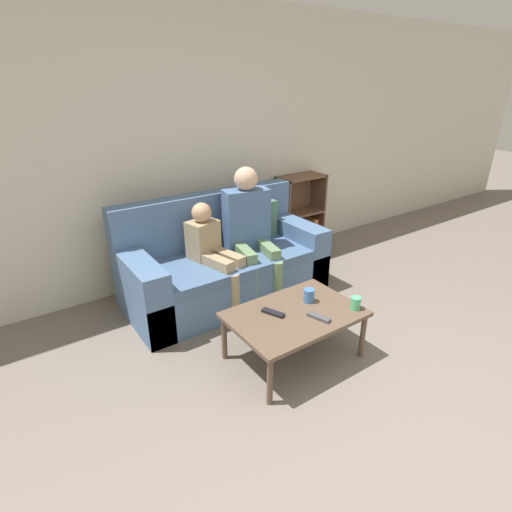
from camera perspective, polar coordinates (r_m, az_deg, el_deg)
The scene contains 11 objects.
ground_plane at distance 2.66m, azimuth 25.11°, elevation -25.04°, with size 22.00×22.00×0.00m, color #70665B.
wall_back at distance 4.02m, azimuth -9.48°, elevation 14.90°, with size 12.00×0.06×2.60m.
couch at distance 3.77m, azimuth -4.55°, elevation -1.28°, with size 1.85×0.84×0.94m.
bookshelf at distance 4.82m, azimuth 6.07°, elevation 4.67°, with size 0.57×0.28×0.91m.
coffee_table at distance 2.91m, azimuth 5.54°, elevation -8.67°, with size 0.93×0.64×0.39m.
person_adult at distance 3.67m, azimuth -0.98°, elevation 4.74°, with size 0.47×0.65×1.20m.
person_child at distance 3.49m, azimuth -6.09°, elevation 0.85°, with size 0.37×0.63×0.95m.
cup_near at distance 2.98m, azimuth 14.04°, elevation -6.54°, with size 0.07×0.07×0.09m.
cup_far at distance 3.01m, azimuth 7.58°, elevation -5.61°, with size 0.08×0.08×0.10m.
tv_remote_0 at distance 2.86m, azimuth 2.46°, elevation -8.10°, with size 0.11×0.18×0.02m.
tv_remote_1 at distance 2.84m, azimuth 8.95°, elevation -8.63°, with size 0.09×0.18×0.02m.
Camera 1 is at (-1.71, -0.68, 1.91)m, focal length 28.00 mm.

